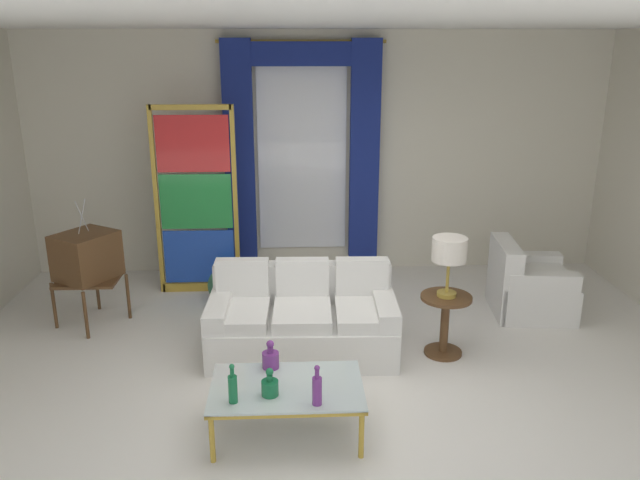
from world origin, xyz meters
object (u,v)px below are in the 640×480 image
(vintage_tv, at_px, (87,258))
(stained_glass_divider, at_px, (196,205))
(couch_white_long, at_px, (302,320))
(armchair_white, at_px, (526,288))
(coffee_table, at_px, (287,390))
(bottle_crystal_tall, at_px, (271,358))
(bottle_ruby_flask, at_px, (233,387))
(bottle_blue_decanter, at_px, (317,389))
(peacock_figurine, at_px, (226,288))
(table_lamp_brass, at_px, (449,252))
(round_side_table, at_px, (445,319))
(bottle_amber_squat, at_px, (270,386))

(vintage_tv, bearing_deg, stained_glass_divider, 39.94)
(couch_white_long, xyz_separation_m, armchair_white, (2.47, 0.75, -0.02))
(couch_white_long, bearing_deg, coffee_table, -96.00)
(couch_white_long, bearing_deg, bottle_crystal_tall, -103.82)
(bottle_crystal_tall, bearing_deg, bottle_ruby_flask, -117.38)
(bottle_crystal_tall, relative_size, stained_glass_divider, 0.11)
(couch_white_long, height_order, bottle_blue_decanter, couch_white_long)
(bottle_ruby_flask, relative_size, peacock_figurine, 0.50)
(bottle_blue_decanter, height_order, stained_glass_divider, stained_glass_divider)
(armchair_white, distance_m, table_lamp_brass, 1.63)
(armchair_white, bearing_deg, bottle_blue_decanter, -135.03)
(armchair_white, height_order, round_side_table, armchair_white)
(vintage_tv, height_order, table_lamp_brass, vintage_tv)
(coffee_table, relative_size, armchair_white, 1.26)
(vintage_tv, distance_m, stained_glass_divider, 1.37)
(couch_white_long, xyz_separation_m, bottle_ruby_flask, (-0.52, -1.59, 0.23))
(bottle_ruby_flask, bearing_deg, bottle_amber_squat, 17.90)
(bottle_blue_decanter, distance_m, round_side_table, 1.96)
(coffee_table, bearing_deg, bottle_blue_decanter, -50.74)
(bottle_ruby_flask, bearing_deg, bottle_blue_decanter, -5.32)
(bottle_blue_decanter, xyz_separation_m, peacock_figurine, (-0.91, 2.72, -0.31))
(bottle_ruby_flask, height_order, round_side_table, bottle_ruby_flask)
(peacock_figurine, height_order, round_side_table, round_side_table)
(stained_glass_divider, distance_m, table_lamp_brass, 3.05)
(bottle_ruby_flask, bearing_deg, coffee_table, 28.86)
(couch_white_long, distance_m, stained_glass_divider, 2.09)
(bottle_crystal_tall, relative_size, bottle_ruby_flask, 0.77)
(round_side_table, bearing_deg, bottle_blue_decanter, -130.70)
(couch_white_long, height_order, bottle_amber_squat, couch_white_long)
(couch_white_long, distance_m, bottle_blue_decanter, 1.66)
(stained_glass_divider, bearing_deg, bottle_amber_squat, -73.25)
(coffee_table, bearing_deg, vintage_tv, 134.85)
(bottle_amber_squat, relative_size, armchair_white, 0.24)
(round_side_table, bearing_deg, bottle_ruby_flask, -142.65)
(couch_white_long, bearing_deg, bottle_blue_decanter, -87.56)
(bottle_crystal_tall, bearing_deg, bottle_blue_decanter, -57.76)
(bottle_blue_decanter, bearing_deg, peacock_figurine, 108.44)
(bottle_amber_squat, bearing_deg, bottle_blue_decanter, -22.47)
(bottle_amber_squat, distance_m, stained_glass_divider, 3.24)
(coffee_table, bearing_deg, peacock_figurine, 105.72)
(bottle_blue_decanter, distance_m, bottle_amber_squat, 0.37)
(coffee_table, height_order, bottle_amber_squat, bottle_amber_squat)
(stained_glass_divider, bearing_deg, bottle_ruby_flask, -78.10)
(couch_white_long, height_order, bottle_crystal_tall, couch_white_long)
(coffee_table, xyz_separation_m, stained_glass_divider, (-1.04, 2.93, 0.68))
(bottle_blue_decanter, bearing_deg, couch_white_long, 92.44)
(coffee_table, relative_size, bottle_amber_squat, 5.27)
(bottle_ruby_flask, xyz_separation_m, peacock_figurine, (-0.31, 2.67, -0.31))
(stained_glass_divider, bearing_deg, peacock_figurine, -53.59)
(vintage_tv, bearing_deg, peacock_figurine, 15.75)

